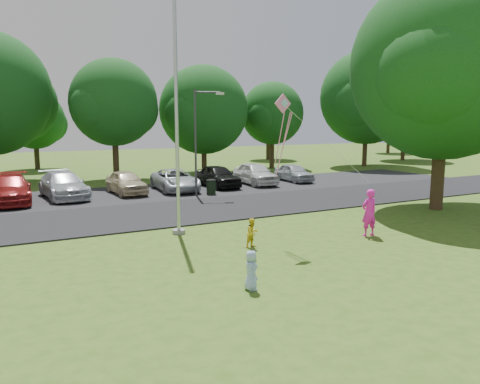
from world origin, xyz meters
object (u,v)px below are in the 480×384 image
big_tree (445,71)px  kite (284,117)px  trash_can (211,188)px  child_yellow (253,233)px  flagpole (177,124)px  woman (369,213)px  child_blue (251,270)px  street_lamp (200,133)px

big_tree → kite: (-10.19, -1.89, -2.20)m
trash_can → child_yellow: size_ratio=0.90×
flagpole → big_tree: (12.88, -1.25, 2.45)m
flagpole → trash_can: size_ratio=11.04×
flagpole → child_yellow: bearing=-63.3°
trash_can → big_tree: 13.60m
woman → child_blue: size_ratio=1.72×
flagpole → kite: (2.69, -3.14, 0.25)m
child_blue → kite: kite is taller
street_lamp → child_yellow: 11.73m
child_blue → kite: (3.23, 3.45, 3.90)m
street_lamp → kite: size_ratio=1.56×
flagpole → child_yellow: (1.53, -3.04, -3.66)m
kite → flagpole: bearing=127.8°
trash_can → woman: 11.75m
trash_can → big_tree: size_ratio=0.08×
child_yellow → woman: bearing=-23.0°
kite → woman: bearing=-11.7°
trash_can → woman: bearing=-84.4°
trash_can → big_tree: bearing=-49.7°
big_tree → child_blue: 15.67m
big_tree → woman: 9.14m
woman → kite: bearing=-5.0°
big_tree → woman: big_tree is taller
flagpole → big_tree: 13.17m
woman → child_yellow: woman is taller
big_tree → woman: bearing=-160.0°
flagpole → trash_can: flagpole is taller
woman → kite: (-3.49, 0.55, 3.53)m
child_yellow → kite: 4.08m
woman → child_yellow: 4.71m
trash_can → child_blue: 15.61m
flagpole → street_lamp: (4.32, 7.92, -0.54)m
kite → big_tree: bearing=7.7°
flagpole → child_blue: (-0.54, -6.58, -3.65)m
child_yellow → child_blue: child_blue is taller
flagpole → child_blue: size_ratio=9.66×
street_lamp → kite: (-1.63, -11.06, 0.79)m
trash_can → kite: 12.05m
street_lamp → child_blue: bearing=-89.1°
child_blue → child_yellow: bearing=-22.4°
flagpole → woman: (6.18, -3.69, -3.28)m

